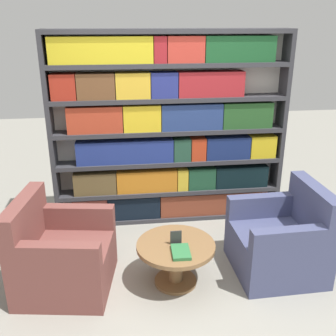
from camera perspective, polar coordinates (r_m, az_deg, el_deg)
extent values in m
plane|color=gray|center=(3.85, 2.97, -16.85)|extent=(14.00, 14.00, 0.00)
cube|color=silver|center=(4.71, 0.03, 5.81)|extent=(2.73, 0.05, 2.25)
cube|color=#333338|center=(4.62, -16.51, 4.64)|extent=(0.05, 0.30, 2.25)
cube|color=#333338|center=(4.94, 15.90, 5.72)|extent=(0.05, 0.30, 2.25)
cube|color=#333338|center=(5.00, 0.21, -6.83)|extent=(2.63, 0.30, 0.05)
cube|color=#333338|center=(4.85, 0.22, -3.17)|extent=(2.63, 0.30, 0.05)
cube|color=#333338|center=(4.71, 0.22, 1.01)|extent=(2.63, 0.30, 0.05)
cube|color=#333338|center=(4.59, 0.23, 5.41)|extent=(2.63, 0.30, 0.05)
cube|color=#333338|center=(4.51, 0.23, 10.01)|extent=(2.63, 0.30, 0.05)
cube|color=#333338|center=(4.45, 0.24, 14.76)|extent=(2.63, 0.30, 0.05)
cube|color=#333338|center=(4.43, 0.25, 19.27)|extent=(2.63, 0.30, 0.05)
cube|color=brown|center=(4.89, -11.18, -5.77)|extent=(0.41, 0.20, 0.28)
cube|color=black|center=(4.87, -4.96, -5.52)|extent=(0.63, 0.20, 0.28)
cube|color=brown|center=(5.00, 6.52, -4.87)|extent=(1.34, 0.20, 0.28)
cube|color=brown|center=(4.74, -10.52, -2.04)|extent=(0.50, 0.20, 0.26)
cube|color=#C7731E|center=(4.74, -3.10, -1.72)|extent=(0.72, 0.20, 0.26)
cube|color=gold|center=(4.78, 2.04, -1.47)|extent=(0.13, 0.20, 0.26)
cube|color=#1D472F|center=(4.82, 4.80, -1.34)|extent=(0.33, 0.20, 0.26)
cube|color=black|center=(4.95, 10.44, -1.05)|extent=(0.65, 0.20, 0.26)
cube|color=navy|center=(4.60, -6.24, 2.48)|extent=(1.11, 0.20, 0.27)
cube|color=#234A37|center=(4.65, 1.97, 2.81)|extent=(0.20, 0.20, 0.27)
cube|color=#B8381B|center=(4.68, 4.32, 2.90)|extent=(0.17, 0.20, 0.27)
cube|color=navy|center=(4.77, 8.56, 3.04)|extent=(0.53, 0.20, 0.27)
cube|color=gold|center=(4.90, 13.38, 3.18)|extent=(0.31, 0.20, 0.27)
cube|color=#B23B23|center=(4.50, -10.54, 7.01)|extent=(0.61, 0.20, 0.30)
cube|color=yellow|center=(4.50, -3.81, 7.31)|extent=(0.42, 0.20, 0.30)
cube|color=navy|center=(4.56, 3.40, 7.52)|extent=(0.70, 0.20, 0.30)
cube|color=#255024|center=(4.72, 11.28, 7.62)|extent=(0.59, 0.20, 0.30)
cube|color=#A4291A|center=(4.46, -14.91, 11.34)|extent=(0.27, 0.20, 0.28)
cube|color=brown|center=(4.42, -10.40, 11.63)|extent=(0.41, 0.20, 0.28)
cube|color=gold|center=(4.42, -5.13, 11.87)|extent=(0.37, 0.20, 0.28)
cube|color=navy|center=(4.45, -0.60, 12.00)|extent=(0.30, 0.20, 0.28)
cube|color=#A22228|center=(4.53, 6.17, 12.07)|extent=(0.74, 0.20, 0.28)
cube|color=gold|center=(4.38, -9.68, 16.53)|extent=(1.09, 0.20, 0.28)
cube|color=maroon|center=(4.40, -1.21, 16.82)|extent=(0.14, 0.20, 0.28)
cube|color=#BF362A|center=(4.43, 2.51, 16.84)|extent=(0.40, 0.20, 0.28)
cube|color=#1A4E26|center=(4.57, 10.27, 16.67)|extent=(0.78, 0.20, 0.28)
cube|color=brown|center=(3.86, -14.51, -13.58)|extent=(0.92, 0.92, 0.42)
cube|color=brown|center=(3.74, -20.09, -7.53)|extent=(0.26, 0.82, 0.46)
cube|color=brown|center=(3.39, -15.41, -12.32)|extent=(0.68, 0.22, 0.23)
cube|color=brown|center=(3.96, -12.65, -6.92)|extent=(0.68, 0.22, 0.23)
cube|color=#42476B|center=(4.09, 15.37, -11.52)|extent=(0.83, 0.83, 0.42)
cube|color=#42476B|center=(4.02, 20.37, -5.52)|extent=(0.16, 0.81, 0.46)
cube|color=#42476B|center=(4.18, 13.08, -5.38)|extent=(0.67, 0.14, 0.23)
cube|color=#42476B|center=(3.63, 16.99, -10.08)|extent=(0.67, 0.14, 0.23)
cylinder|color=brown|center=(3.79, 1.12, -13.93)|extent=(0.13, 0.13, 0.38)
cylinder|color=brown|center=(3.89, 1.10, -16.04)|extent=(0.40, 0.40, 0.03)
cylinder|color=brown|center=(3.67, 1.14, -11.24)|extent=(0.73, 0.73, 0.04)
cube|color=black|center=(3.66, 1.15, -10.91)|extent=(0.06, 0.06, 0.01)
cube|color=#2D2D2D|center=(3.63, 1.15, -10.06)|extent=(0.10, 0.01, 0.14)
cube|color=#2D703D|center=(3.53, 1.87, -12.08)|extent=(0.17, 0.24, 0.03)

